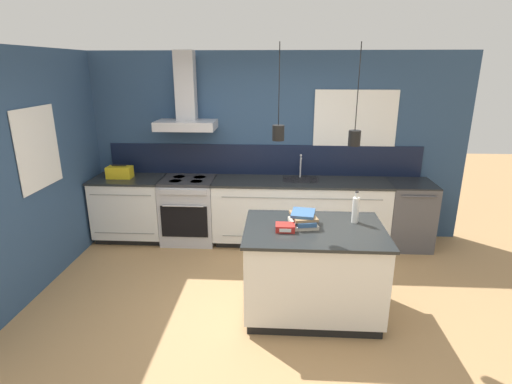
{
  "coord_description": "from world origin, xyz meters",
  "views": [
    {
      "loc": [
        0.22,
        -3.55,
        2.41
      ],
      "look_at": [
        -0.03,
        0.71,
        1.05
      ],
      "focal_mm": 28.0,
      "sensor_mm": 36.0,
      "label": 1
    }
  ],
  "objects_px": {
    "book_stack": "(303,219)",
    "red_supply_box": "(285,228)",
    "oven_range": "(189,210)",
    "dishwasher": "(408,214)",
    "bottle_on_island": "(356,209)",
    "yellow_toolbox": "(120,172)"
  },
  "relations": [
    {
      "from": "oven_range",
      "to": "red_supply_box",
      "type": "distance_m",
      "value": 2.24
    },
    {
      "from": "dishwasher",
      "to": "red_supply_box",
      "type": "xyz_separation_m",
      "value": [
        -1.72,
        -1.74,
        0.49
      ]
    },
    {
      "from": "book_stack",
      "to": "red_supply_box",
      "type": "distance_m",
      "value": 0.24
    },
    {
      "from": "dishwasher",
      "to": "oven_range",
      "type": "bearing_deg",
      "value": -179.92
    },
    {
      "from": "book_stack",
      "to": "yellow_toolbox",
      "type": "relative_size",
      "value": 1.04
    },
    {
      "from": "bottle_on_island",
      "to": "red_supply_box",
      "type": "relative_size",
      "value": 1.78
    },
    {
      "from": "book_stack",
      "to": "yellow_toolbox",
      "type": "distance_m",
      "value": 2.92
    },
    {
      "from": "dishwasher",
      "to": "yellow_toolbox",
      "type": "xyz_separation_m",
      "value": [
        -4.0,
        0.0,
        0.54
      ]
    },
    {
      "from": "dishwasher",
      "to": "bottle_on_island",
      "type": "distance_m",
      "value": 1.89
    },
    {
      "from": "dishwasher",
      "to": "yellow_toolbox",
      "type": "relative_size",
      "value": 2.68
    },
    {
      "from": "yellow_toolbox",
      "to": "red_supply_box",
      "type": "bearing_deg",
      "value": -37.34
    },
    {
      "from": "bottle_on_island",
      "to": "yellow_toolbox",
      "type": "distance_m",
      "value": 3.33
    },
    {
      "from": "bottle_on_island",
      "to": "book_stack",
      "type": "height_order",
      "value": "bottle_on_island"
    },
    {
      "from": "bottle_on_island",
      "to": "red_supply_box",
      "type": "bearing_deg",
      "value": -159.51
    },
    {
      "from": "oven_range",
      "to": "yellow_toolbox",
      "type": "relative_size",
      "value": 2.68
    },
    {
      "from": "book_stack",
      "to": "yellow_toolbox",
      "type": "xyz_separation_m",
      "value": [
        -2.46,
        1.58,
        0.02
      ]
    },
    {
      "from": "bottle_on_island",
      "to": "red_supply_box",
      "type": "distance_m",
      "value": 0.75
    },
    {
      "from": "dishwasher",
      "to": "bottle_on_island",
      "type": "height_order",
      "value": "bottle_on_island"
    },
    {
      "from": "red_supply_box",
      "to": "dishwasher",
      "type": "bearing_deg",
      "value": 45.41
    },
    {
      "from": "red_supply_box",
      "to": "yellow_toolbox",
      "type": "xyz_separation_m",
      "value": [
        -2.28,
        1.74,
        0.05
      ]
    },
    {
      "from": "oven_range",
      "to": "dishwasher",
      "type": "relative_size",
      "value": 1.0
    },
    {
      "from": "dishwasher",
      "to": "yellow_toolbox",
      "type": "height_order",
      "value": "yellow_toolbox"
    }
  ]
}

